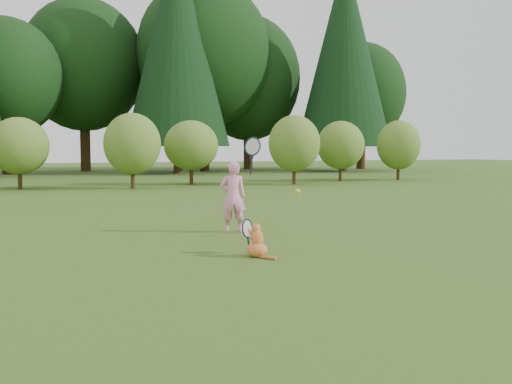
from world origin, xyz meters
name	(u,v)px	position (x,y,z in m)	size (l,w,h in m)	color
ground	(264,246)	(0.00, 0.00, 0.00)	(100.00, 100.00, 0.00)	#355818
shrub_row	(122,148)	(0.00, 13.00, 1.40)	(28.00, 3.00, 2.80)	#537B26
woodland_backdrop	(90,27)	(0.00, 23.00, 7.50)	(48.00, 10.00, 15.00)	black
child	(234,195)	(0.05, 1.42, 0.61)	(0.70, 0.50, 1.73)	pink
cat	(256,239)	(-0.39, -0.70, 0.22)	(0.33, 0.58, 0.60)	#CC6D27
tennis_ball	(298,191)	(0.79, 0.56, 0.71)	(0.08, 0.08, 0.08)	#B1E01A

